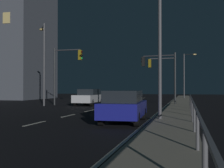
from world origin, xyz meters
name	(u,v)px	position (x,y,z in m)	size (l,w,h in m)	color
ground_plane	(92,110)	(0.00, 17.50, 0.00)	(112.00, 112.00, 0.00)	black
sidewalk_right	(178,111)	(6.37, 17.50, 0.07)	(2.08, 77.00, 0.14)	#9E937F
lane_markings_center	(105,107)	(0.00, 21.00, 0.01)	(0.14, 50.00, 0.01)	silver
lane_edge_line	(165,107)	(5.08, 22.50, 0.01)	(0.14, 53.00, 0.01)	silver
car	(124,106)	(4.01, 10.44, 0.82)	(2.03, 4.48, 1.57)	navy
car_oncoming	(89,97)	(-2.30, 23.37, 0.82)	(1.88, 4.42, 1.57)	silver
traffic_light_far_left	(160,68)	(4.40, 25.23, 3.62)	(3.46, 0.71, 4.96)	#2D3033
traffic_light_mid_right	(66,65)	(-4.38, 22.66, 3.90)	(3.01, 0.34, 5.62)	#2D3033
traffic_light_mid_left	(163,70)	(4.32, 30.10, 3.75)	(3.17, 0.50, 5.17)	#2D3033
street_lamp_corner	(186,71)	(6.88, 42.56, 4.29)	(1.93, 1.21, 6.82)	#4C4C51
street_lamp_across_street	(44,57)	(-6.20, 21.58, 4.65)	(1.38, 1.68, 7.78)	#4C4C51
street_lamp_far_end	(153,24)	(5.34, 11.35, 4.97)	(2.32, 0.36, 8.09)	#4C4C51
barrier_fence	(193,106)	(7.26, 10.37, 0.88)	(0.09, 24.84, 0.98)	#59595E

